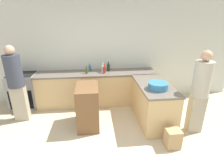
% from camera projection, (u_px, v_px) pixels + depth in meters
% --- Properties ---
extents(ground_plane, '(14.00, 14.00, 0.00)m').
position_uv_depth(ground_plane, '(101.00, 159.00, 2.94)').
color(ground_plane, beige).
extents(wall_back, '(8.00, 0.06, 2.70)m').
position_uv_depth(wall_back, '(96.00, 52.00, 4.71)').
color(wall_back, silver).
rests_on(wall_back, ground_plane).
extents(counter_back, '(3.11, 0.66, 0.88)m').
position_uv_depth(counter_back, '(97.00, 88.00, 4.72)').
color(counter_back, '#D6B27A').
rests_on(counter_back, ground_plane).
extents(counter_peninsula, '(0.69, 1.41, 0.88)m').
position_uv_depth(counter_peninsula, '(153.00, 103.00, 3.90)').
color(counter_peninsula, '#D6B27A').
rests_on(counter_peninsula, ground_plane).
extents(range_oven, '(0.67, 0.59, 0.90)m').
position_uv_depth(range_oven, '(24.00, 90.00, 4.54)').
color(range_oven, '#99999E').
rests_on(range_oven, ground_plane).
extents(island_table, '(0.45, 0.76, 0.91)m').
position_uv_depth(island_table, '(88.00, 106.00, 3.72)').
color(island_table, brown).
rests_on(island_table, ground_plane).
extents(mixing_bowl, '(0.39, 0.39, 0.14)m').
position_uv_depth(mixing_bowl, '(158.00, 86.00, 3.48)').
color(mixing_bowl, teal).
rests_on(mixing_bowl, counter_peninsula).
extents(olive_oil_bottle, '(0.06, 0.06, 0.19)m').
position_uv_depth(olive_oil_bottle, '(87.00, 71.00, 4.44)').
color(olive_oil_bottle, '#475B1E').
rests_on(olive_oil_bottle, counter_back).
extents(vinegar_bottle_clear, '(0.09, 0.09, 0.23)m').
position_uv_depth(vinegar_bottle_clear, '(103.00, 69.00, 4.55)').
color(vinegar_bottle_clear, silver).
rests_on(vinegar_bottle_clear, counter_back).
extents(water_bottle_blue, '(0.06, 0.06, 0.19)m').
position_uv_depth(water_bottle_blue, '(90.00, 68.00, 4.67)').
color(water_bottle_blue, '#386BB7').
rests_on(water_bottle_blue, counter_back).
extents(wine_bottle_dark, '(0.08, 0.08, 0.24)m').
position_uv_depth(wine_bottle_dark, '(108.00, 67.00, 4.64)').
color(wine_bottle_dark, black).
rests_on(wine_bottle_dark, counter_back).
extents(hot_sauce_bottle, '(0.06, 0.06, 0.24)m').
position_uv_depth(hot_sauce_bottle, '(104.00, 70.00, 4.45)').
color(hot_sauce_bottle, red).
rests_on(hot_sauce_bottle, counter_back).
extents(person_by_range, '(0.34, 0.34, 1.71)m').
position_uv_depth(person_by_range, '(16.00, 82.00, 3.76)').
color(person_by_range, '#ADA38E').
rests_on(person_by_range, ground_plane).
extents(person_at_peninsula, '(0.33, 0.33, 1.69)m').
position_uv_depth(person_at_peninsula, '(200.00, 90.00, 3.35)').
color(person_at_peninsula, '#ADA38E').
rests_on(person_at_peninsula, ground_plane).
extents(paper_bag, '(0.26, 0.23, 0.35)m').
position_uv_depth(paper_bag, '(173.00, 139.00, 3.16)').
color(paper_bag, tan).
rests_on(paper_bag, ground_plane).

